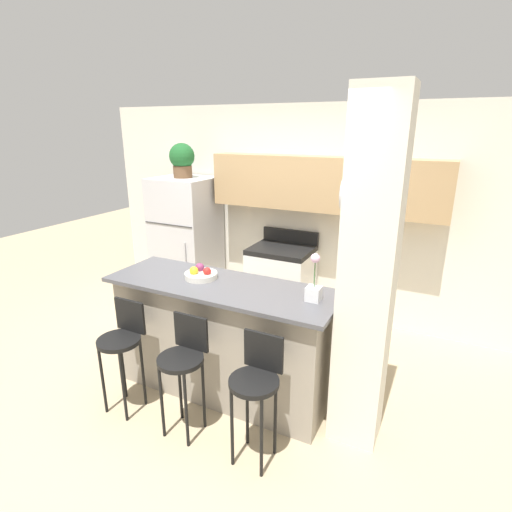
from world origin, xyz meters
TOP-DOWN VIEW (x-y plane):
  - ground_plane at (0.00, 0.00)m, footprint 14.00×14.00m
  - wall_back at (0.11, 1.87)m, footprint 5.60×0.38m
  - pillar_right at (1.19, 0.01)m, footprint 0.38×0.32m
  - counter_bar at (0.00, 0.00)m, footprint 2.00×0.68m
  - refrigerator at (-1.47, 1.53)m, footprint 0.75×0.73m
  - stove_range at (-0.12, 1.59)m, footprint 0.73×0.60m
  - bar_stool_left at (-0.61, -0.54)m, footprint 0.35×0.35m
  - bar_stool_mid at (0.00, -0.54)m, footprint 0.35×0.35m
  - bar_stool_right at (0.61, -0.54)m, footprint 0.35×0.35m
  - potted_plant_on_fridge at (-1.47, 1.53)m, footprint 0.32×0.32m
  - orchid_vase at (0.80, 0.04)m, footprint 0.11×0.11m
  - fruit_bowl at (-0.22, 0.04)m, footprint 0.28×0.28m

SIDE VIEW (x-z plane):
  - ground_plane at x=0.00m, z-range 0.00..0.00m
  - stove_range at x=-0.12m, z-range -0.07..1.00m
  - counter_bar at x=0.00m, z-range 0.00..1.04m
  - bar_stool_left at x=-0.61m, z-range 0.15..1.10m
  - bar_stool_mid at x=0.00m, z-range 0.15..1.10m
  - bar_stool_right at x=0.61m, z-range 0.15..1.10m
  - refrigerator at x=-1.47m, z-range 0.00..1.67m
  - fruit_bowl at x=-0.22m, z-range 1.02..1.13m
  - orchid_vase at x=0.80m, z-range 0.97..1.34m
  - pillar_right at x=1.19m, z-range 0.00..2.55m
  - wall_back at x=0.11m, z-range 0.16..2.71m
  - potted_plant_on_fridge at x=-1.47m, z-range 1.69..2.11m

